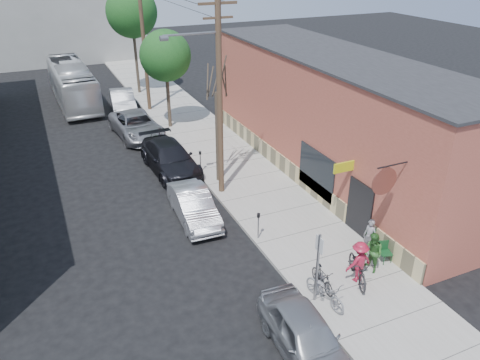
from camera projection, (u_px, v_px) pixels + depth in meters
name	position (u px, v px, depth m)	size (l,w,h in m)	color
ground	(213.00, 258.00, 19.37)	(120.00, 120.00, 0.00)	black
sidewalk	(213.00, 147.00, 29.85)	(4.50, 58.00, 0.15)	#A9A59C
cafe_building	(333.00, 117.00, 25.24)	(6.60, 20.20, 6.61)	#AC5140
end_cap_building	(53.00, 3.00, 50.15)	(18.00, 8.00, 12.00)	#9D9C98
sign_post	(318.00, 262.00, 16.13)	(0.07, 0.45, 2.80)	slate
parking_meter_near	(258.00, 222.00, 20.06)	(0.14, 0.14, 1.24)	slate
parking_meter_far	(200.00, 158.00, 26.05)	(0.14, 0.14, 1.24)	slate
utility_pole_near	(218.00, 92.00, 21.98)	(3.57, 0.28, 10.00)	#503A28
utility_pole_far	(144.00, 41.00, 34.16)	(1.80, 0.28, 10.00)	#503A28
tree_bare	(218.00, 138.00, 24.43)	(0.24, 0.24, 4.89)	#44392C
tree_leafy_mid	(165.00, 56.00, 30.83)	(3.40, 3.40, 6.61)	#44392C
tree_leafy_far	(132.00, 12.00, 37.66)	(4.12, 4.12, 8.67)	#44392C
patio_chair_a	(372.00, 241.00, 19.44)	(0.50, 0.50, 0.88)	#12411E
patio_chair_b	(385.00, 252.00, 18.73)	(0.50, 0.50, 0.88)	#12411E
patron_grey	(370.00, 236.00, 19.15)	(0.57, 0.37, 1.56)	gray
patron_green	(373.00, 253.00, 18.03)	(0.81, 0.63, 1.67)	#2F6729
cyclist	(359.00, 262.00, 17.51)	(1.09, 0.63, 1.69)	maroon
cyclist_bike	(358.00, 268.00, 17.64)	(0.73, 2.08, 1.09)	black
parked_bike_a	(322.00, 278.00, 17.25)	(0.43, 1.51, 0.91)	black
parked_bike_b	(325.00, 291.00, 16.54)	(0.67, 1.91, 1.00)	slate
car_0	(306.00, 337.00, 14.50)	(1.77, 4.40, 1.50)	#999BA0
car_1	(194.00, 206.00, 21.80)	(1.54, 4.41, 1.45)	#BBBCC3
car_2	(170.00, 158.00, 26.44)	(2.29, 5.63, 1.63)	black
car_3	(137.00, 125.00, 31.29)	(2.62, 5.68, 1.58)	#93939A
car_4	(123.00, 101.00, 36.09)	(1.71, 4.90, 1.62)	gray
bus	(72.00, 84.00, 37.75)	(2.65, 11.34, 3.16)	white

